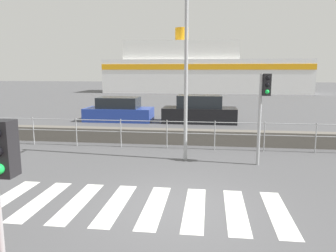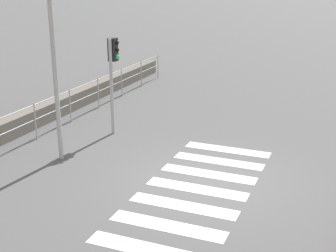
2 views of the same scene
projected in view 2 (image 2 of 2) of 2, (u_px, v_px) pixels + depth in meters
ground_plane at (203, 181)px, 11.25m from camera, size 160.00×160.00×0.00m
crosswalk at (190, 197)px, 10.43m from camera, size 6.75×2.40×0.01m
harbor_fence at (14, 125)px, 12.99m from camera, size 20.32×0.04×1.13m
traffic_light_far at (113, 64)px, 13.98m from camera, size 0.34×0.32×2.92m
streetlamp at (58, 10)px, 11.28m from camera, size 0.32×1.24×6.31m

